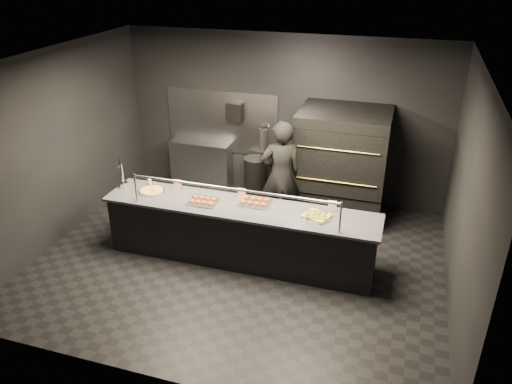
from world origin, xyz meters
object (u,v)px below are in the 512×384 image
at_px(prep_shelf, 201,163).
at_px(square_pizza, 317,216).
at_px(service_counter, 240,233).
at_px(worker, 280,176).
at_px(trash_bin, 256,176).
at_px(round_pizza, 152,191).
at_px(slider_tray_b, 255,202).
at_px(towel_dispenser, 235,112).
at_px(slider_tray_a, 203,201).
at_px(pizza_oven, 341,164).
at_px(beer_tap, 123,178).
at_px(fire_extinguisher, 263,140).

xyz_separation_m(prep_shelf, square_pizza, (2.74, -2.31, 0.49)).
bearing_deg(service_counter, prep_shelf, 124.59).
bearing_deg(worker, service_counter, 51.15).
bearing_deg(trash_bin, service_counter, -78.89).
relative_size(round_pizza, slider_tray_b, 0.82).
relative_size(towel_dispenser, slider_tray_a, 0.79).
height_order(pizza_oven, round_pizza, pizza_oven).
bearing_deg(square_pizza, towel_dispenser, 130.55).
bearing_deg(beer_tap, trash_bin, 54.80).
bearing_deg(beer_tap, fire_extinguisher, 55.48).
height_order(service_counter, fire_extinguisher, service_counter).
bearing_deg(square_pizza, trash_bin, 125.44).
distance_m(towel_dispenser, beer_tap, 2.59).
xyz_separation_m(pizza_oven, prep_shelf, (-2.80, 0.42, -0.52)).
xyz_separation_m(service_counter, prep_shelf, (-1.60, 2.32, -0.01)).
bearing_deg(fire_extinguisher, worker, -61.88).
height_order(prep_shelf, worker, worker).
bearing_deg(trash_bin, fire_extinguisher, 64.44).
xyz_separation_m(pizza_oven, trash_bin, (-1.64, 0.32, -0.59)).
xyz_separation_m(beer_tap, slider_tray_a, (1.40, -0.12, -0.12)).
xyz_separation_m(towel_dispenser, slider_tray_a, (0.35, -2.44, -0.60)).
bearing_deg(square_pizza, worker, 125.59).
relative_size(towel_dispenser, beer_tap, 0.66).
bearing_deg(fire_extinguisher, slider_tray_a, -94.68).
bearing_deg(service_counter, slider_tray_a, -174.94).
height_order(fire_extinguisher, slider_tray_b, fire_extinguisher).
bearing_deg(slider_tray_b, beer_tap, -177.97).
bearing_deg(trash_bin, towel_dispenser, 159.87).
xyz_separation_m(prep_shelf, round_pizza, (0.15, -2.27, 0.49)).
bearing_deg(fire_extinguisher, square_pizza, -58.11).
bearing_deg(pizza_oven, towel_dispenser, 166.86).
xyz_separation_m(slider_tray_a, worker, (0.86, 1.22, -0.01)).
height_order(towel_dispenser, trash_bin, towel_dispenser).
bearing_deg(worker, pizza_oven, -164.66).
bearing_deg(trash_bin, slider_tray_b, -73.19).
height_order(service_counter, square_pizza, service_counter).
distance_m(slider_tray_a, square_pizza, 1.69).
distance_m(beer_tap, square_pizza, 3.09).
relative_size(slider_tray_a, worker, 0.24).
distance_m(square_pizza, worker, 1.43).
bearing_deg(slider_tray_b, worker, 83.32).
height_order(prep_shelf, beer_tap, beer_tap).
relative_size(towel_dispenser, slider_tray_b, 0.69).
height_order(slider_tray_b, square_pizza, slider_tray_b).
bearing_deg(fire_extinguisher, prep_shelf, -176.34).
height_order(fire_extinguisher, beer_tap, beer_tap).
bearing_deg(service_counter, fire_extinguisher, 98.30).
bearing_deg(pizza_oven, slider_tray_b, -120.01).
height_order(pizza_oven, beer_tap, pizza_oven).
height_order(square_pizza, trash_bin, square_pizza).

